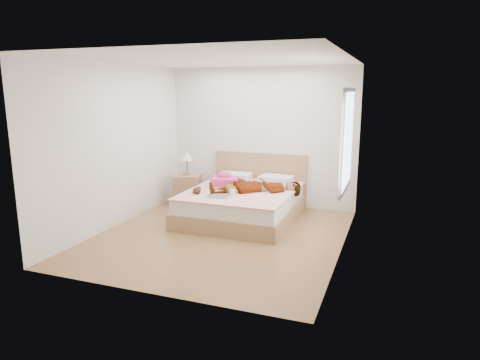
{
  "coord_description": "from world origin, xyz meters",
  "views": [
    {
      "loc": [
        2.42,
        -5.7,
        2.19
      ],
      "look_at": [
        0.0,
        0.85,
        0.7
      ],
      "focal_mm": 32.0,
      "sensor_mm": 36.0,
      "label": 1
    }
  ],
  "objects_px": {
    "phone": "(237,175)",
    "nightstand": "(188,188)",
    "bed": "(244,202)",
    "towel": "(224,180)",
    "coffee_mug": "(232,192)",
    "magazine": "(218,196)",
    "plush_toy": "(197,190)",
    "woman": "(256,184)"
  },
  "relations": [
    {
      "from": "woman",
      "to": "magazine",
      "type": "distance_m",
      "value": 0.77
    },
    {
      "from": "magazine",
      "to": "plush_toy",
      "type": "distance_m",
      "value": 0.41
    },
    {
      "from": "phone",
      "to": "towel",
      "type": "xyz_separation_m",
      "value": [
        -0.15,
        -0.21,
        -0.07
      ]
    },
    {
      "from": "bed",
      "to": "woman",
      "type": "bearing_deg",
      "value": -13.66
    },
    {
      "from": "towel",
      "to": "coffee_mug",
      "type": "distance_m",
      "value": 0.76
    },
    {
      "from": "magazine",
      "to": "coffee_mug",
      "type": "distance_m",
      "value": 0.26
    },
    {
      "from": "phone",
      "to": "plush_toy",
      "type": "distance_m",
      "value": 1.0
    },
    {
      "from": "magazine",
      "to": "coffee_mug",
      "type": "relative_size",
      "value": 3.11
    },
    {
      "from": "bed",
      "to": "nightstand",
      "type": "relative_size",
      "value": 1.97
    },
    {
      "from": "woman",
      "to": "towel",
      "type": "distance_m",
      "value": 0.68
    },
    {
      "from": "woman",
      "to": "magazine",
      "type": "xyz_separation_m",
      "value": [
        -0.44,
        -0.62,
        -0.1
      ]
    },
    {
      "from": "phone",
      "to": "nightstand",
      "type": "height_order",
      "value": "nightstand"
    },
    {
      "from": "bed",
      "to": "plush_toy",
      "type": "distance_m",
      "value": 0.89
    },
    {
      "from": "woman",
      "to": "nightstand",
      "type": "relative_size",
      "value": 1.49
    },
    {
      "from": "coffee_mug",
      "to": "towel",
      "type": "bearing_deg",
      "value": 122.07
    },
    {
      "from": "phone",
      "to": "towel",
      "type": "bearing_deg",
      "value": -152.75
    },
    {
      "from": "phone",
      "to": "bed",
      "type": "relative_size",
      "value": 0.04
    },
    {
      "from": "phone",
      "to": "bed",
      "type": "xyz_separation_m",
      "value": [
        0.26,
        -0.34,
        -0.4
      ]
    },
    {
      "from": "bed",
      "to": "coffee_mug",
      "type": "xyz_separation_m",
      "value": [
        -0.01,
        -0.51,
        0.29
      ]
    },
    {
      "from": "phone",
      "to": "bed",
      "type": "height_order",
      "value": "bed"
    },
    {
      "from": "woman",
      "to": "coffee_mug",
      "type": "distance_m",
      "value": 0.52
    },
    {
      "from": "bed",
      "to": "towel",
      "type": "xyz_separation_m",
      "value": [
        -0.41,
        0.13,
        0.33
      ]
    },
    {
      "from": "phone",
      "to": "towel",
      "type": "distance_m",
      "value": 0.27
    },
    {
      "from": "phone",
      "to": "magazine",
      "type": "distance_m",
      "value": 1.04
    },
    {
      "from": "magazine",
      "to": "coffee_mug",
      "type": "bearing_deg",
      "value": 42.15
    },
    {
      "from": "bed",
      "to": "towel",
      "type": "bearing_deg",
      "value": 162.09
    },
    {
      "from": "phone",
      "to": "coffee_mug",
      "type": "bearing_deg",
      "value": -100.36
    },
    {
      "from": "woman",
      "to": "plush_toy",
      "type": "relative_size",
      "value": 7.4
    },
    {
      "from": "bed",
      "to": "towel",
      "type": "distance_m",
      "value": 0.55
    },
    {
      "from": "plush_toy",
      "to": "towel",
      "type": "bearing_deg",
      "value": 75.81
    },
    {
      "from": "towel",
      "to": "plush_toy",
      "type": "height_order",
      "value": "towel"
    },
    {
      "from": "plush_toy",
      "to": "nightstand",
      "type": "distance_m",
      "value": 1.19
    },
    {
      "from": "plush_toy",
      "to": "nightstand",
      "type": "relative_size",
      "value": 0.2
    },
    {
      "from": "woman",
      "to": "bed",
      "type": "xyz_separation_m",
      "value": [
        -0.24,
        0.06,
        -0.34
      ]
    },
    {
      "from": "phone",
      "to": "nightstand",
      "type": "relative_size",
      "value": 0.08
    },
    {
      "from": "towel",
      "to": "magazine",
      "type": "distance_m",
      "value": 0.85
    },
    {
      "from": "bed",
      "to": "nightstand",
      "type": "xyz_separation_m",
      "value": [
        -1.27,
        0.36,
        0.07
      ]
    },
    {
      "from": "phone",
      "to": "magazine",
      "type": "bearing_deg",
      "value": -113.26
    },
    {
      "from": "phone",
      "to": "nightstand",
      "type": "xyz_separation_m",
      "value": [
        -1.01,
        0.02,
        -0.32
      ]
    },
    {
      "from": "nightstand",
      "to": "bed",
      "type": "bearing_deg",
      "value": -15.93
    },
    {
      "from": "towel",
      "to": "nightstand",
      "type": "relative_size",
      "value": 0.5
    },
    {
      "from": "woman",
      "to": "plush_toy",
      "type": "xyz_separation_m",
      "value": [
        -0.84,
        -0.54,
        -0.05
      ]
    }
  ]
}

